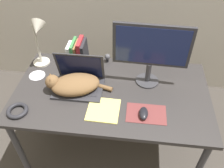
# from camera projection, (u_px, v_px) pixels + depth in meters

# --- Properties ---
(desk) EXTENTS (1.36, 0.77, 0.72)m
(desk) POSITION_uv_depth(u_px,v_px,m) (112.00, 98.00, 1.71)
(desk) COLOR #2D2B2B
(desk) RESTS_ON ground_plane
(laptop) EXTENTS (0.34, 0.25, 0.26)m
(laptop) POSITION_uv_depth(u_px,v_px,m) (79.00, 82.00, 1.66)
(laptop) COLOR #2D2D33
(laptop) RESTS_ON desk
(cat) EXTENTS (0.46, 0.30, 0.14)m
(cat) POSITION_uv_depth(u_px,v_px,m) (73.00, 84.00, 1.62)
(cat) COLOR brown
(cat) RESTS_ON desk
(external_monitor) EXTENTS (0.51, 0.17, 0.46)m
(external_monitor) POSITION_uv_depth(u_px,v_px,m) (151.00, 50.00, 1.55)
(external_monitor) COLOR #333338
(external_monitor) RESTS_ON desk
(mousepad) EXTENTS (0.25, 0.16, 0.00)m
(mousepad) POSITION_uv_depth(u_px,v_px,m) (146.00, 114.00, 1.51)
(mousepad) COLOR brown
(mousepad) RESTS_ON desk
(computer_mouse) EXTENTS (0.06, 0.10, 0.04)m
(computer_mouse) POSITION_uv_depth(u_px,v_px,m) (144.00, 113.00, 1.48)
(computer_mouse) COLOR black
(computer_mouse) RESTS_ON mousepad
(book_row) EXTENTS (0.15, 0.17, 0.23)m
(book_row) POSITION_uv_depth(u_px,v_px,m) (78.00, 54.00, 1.81)
(book_row) COLOR white
(book_row) RESTS_ON desk
(desk_lamp) EXTENTS (0.17, 0.17, 0.41)m
(desk_lamp) POSITION_uv_depth(u_px,v_px,m) (38.00, 36.00, 1.69)
(desk_lamp) COLOR beige
(desk_lamp) RESTS_ON desk
(cable_coil) EXTENTS (0.14, 0.14, 0.03)m
(cable_coil) POSITION_uv_depth(u_px,v_px,m) (17.00, 111.00, 1.51)
(cable_coil) COLOR #232328
(cable_coil) RESTS_ON desk
(notepad) EXTENTS (0.21, 0.21, 0.01)m
(notepad) POSITION_uv_depth(u_px,v_px,m) (103.00, 110.00, 1.53)
(notepad) COLOR #E5DB6B
(notepad) RESTS_ON desk
(webcam) EXTENTS (0.05, 0.05, 0.07)m
(webcam) POSITION_uv_depth(u_px,v_px,m) (107.00, 57.00, 1.88)
(webcam) COLOR #232328
(webcam) RESTS_ON desk
(cd_disc) EXTENTS (0.12, 0.12, 0.00)m
(cd_disc) POSITION_uv_depth(u_px,v_px,m) (37.00, 75.00, 1.78)
(cd_disc) COLOR silver
(cd_disc) RESTS_ON desk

